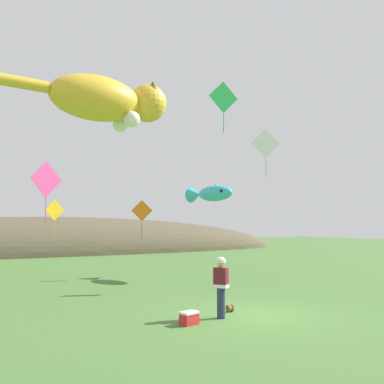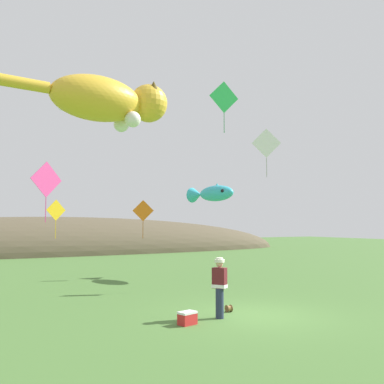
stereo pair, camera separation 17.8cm
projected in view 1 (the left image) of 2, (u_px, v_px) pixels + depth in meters
ground_plane at (256, 315)px, 13.00m from camera, size 120.00×120.00×0.00m
distant_hill_ridge at (51, 253)px, 40.29m from camera, size 51.09×10.67×6.90m
festival_attendant at (221, 286)px, 12.66m from camera, size 0.45×0.49×1.77m
kite_spool at (230, 308)px, 13.50m from camera, size 0.17×0.22×0.22m
picnic_cooler at (189, 318)px, 11.80m from camera, size 0.56×0.44×0.36m
kite_giant_cat at (108, 101)px, 19.95m from camera, size 8.09×2.71×2.46m
kite_fish_windsock at (211, 194)px, 22.68m from camera, size 1.49×3.24×0.96m
kite_tube_streamer at (74, 111)px, 23.71m from camera, size 1.98×1.47×0.44m
kite_diamond_green at (223, 98)px, 19.39m from camera, size 1.47×0.15×2.37m
kite_diamond_orange at (142, 211)px, 22.34m from camera, size 1.01×0.51×2.01m
kite_diamond_white at (266, 144)px, 19.60m from camera, size 1.15×0.72×2.25m
kite_diamond_gold at (54, 211)px, 21.61m from camera, size 1.03×0.37×1.98m
kite_diamond_pink at (46, 180)px, 15.42m from camera, size 1.19×0.58×2.21m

